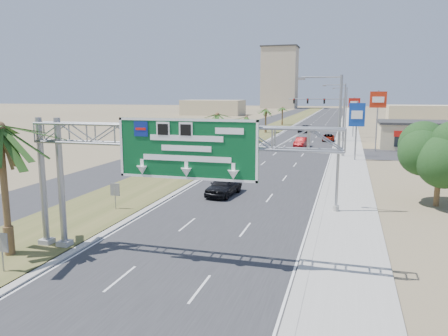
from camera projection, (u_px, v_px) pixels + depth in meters
road at (317, 126)px, 117.84m from camera, size 12.00×300.00×0.02m
sidewalk_right at (350, 126)px, 115.54m from camera, size 4.00×300.00×0.10m
median_grass at (280, 125)px, 120.53m from camera, size 7.00×300.00×0.12m
opposing_road at (255, 125)px, 122.42m from camera, size 8.00×300.00×0.02m
sign_gantry at (161, 146)px, 22.24m from camera, size 16.75×1.24×7.50m
palm_row_b at (173, 130)px, 45.63m from camera, size 3.99×3.99×5.95m
palm_row_c at (217, 115)px, 60.67m from camera, size 3.99×3.99×6.75m
palm_row_d at (246, 118)px, 77.95m from camera, size 3.99×3.99×5.45m
palm_row_e at (266, 110)px, 95.84m from camera, size 3.99×3.99×6.15m
palm_row_f at (282, 108)px, 119.61m from camera, size 3.99×3.99×5.75m
streetlight_near at (336, 149)px, 31.66m from camera, size 3.27×0.44×10.00m
streetlight_mid at (342, 123)px, 60.09m from camera, size 3.27×0.44×10.00m
streetlight_far at (345, 112)px, 94.22m from camera, size 3.27×0.44×10.00m
signal_mast at (332, 115)px, 79.58m from camera, size 10.28×0.71×8.00m
store_building at (438, 136)px, 69.86m from camera, size 18.00×10.00×4.00m
oak_near at (441, 149)px, 33.40m from camera, size 4.50×4.50×6.80m
median_signback_a at (1, 245)px, 21.11m from camera, size 0.75×0.08×2.08m
median_signback_b at (115, 191)px, 32.67m from camera, size 0.75×0.08×2.08m
tower_distant at (280, 78)px, 256.23m from camera, size 20.00×16.00×35.00m
building_distant_left at (213, 108)px, 176.87m from camera, size 24.00×14.00×6.00m
building_distant_right at (421, 113)px, 137.76m from camera, size 20.00×12.00×5.00m
car_left_lane at (224, 186)px, 37.64m from camera, size 2.46×5.14×1.70m
car_mid_lane at (301, 142)px, 71.32m from camera, size 2.23×5.02×1.60m
car_right_lane at (328, 138)px, 80.22m from camera, size 2.20×4.63×1.28m
car_far at (304, 129)px, 97.85m from camera, size 2.68×5.49×1.54m
pole_sign_red_near at (378, 103)px, 64.97m from camera, size 2.42×0.51×9.19m
pole_sign_blue at (357, 117)px, 56.21m from camera, size 2.02×0.52×7.69m
pole_sign_red_far at (354, 106)px, 86.22m from camera, size 2.22×0.59×7.97m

